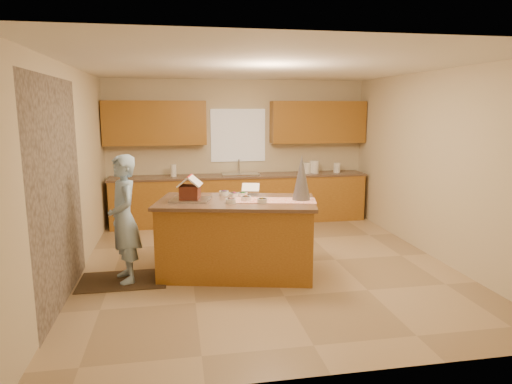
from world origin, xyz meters
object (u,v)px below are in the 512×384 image
(tinsel_tree, at_px, (302,178))
(gingerbread_house, at_px, (190,190))
(boy, at_px, (124,219))
(island_base, at_px, (237,239))

(tinsel_tree, xyz_separation_m, gingerbread_house, (-1.42, 0.21, -0.16))
(tinsel_tree, height_order, boy, boy)
(tinsel_tree, distance_m, boy, 2.30)
(island_base, bearing_deg, gingerbread_house, -174.81)
(boy, xyz_separation_m, gingerbread_house, (0.82, 0.10, 0.32))
(island_base, height_order, tinsel_tree, tinsel_tree)
(island_base, bearing_deg, boy, -166.16)
(island_base, relative_size, tinsel_tree, 3.27)
(tinsel_tree, xyz_separation_m, boy, (-2.24, 0.11, -0.48))
(island_base, xyz_separation_m, gingerbread_house, (-0.59, 0.08, 0.66))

